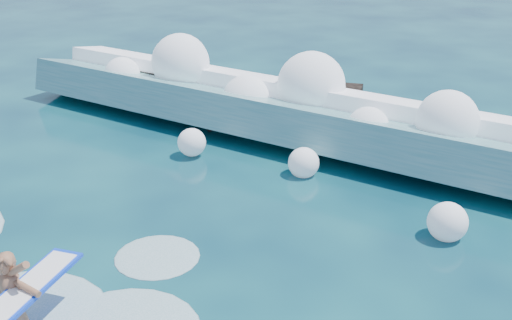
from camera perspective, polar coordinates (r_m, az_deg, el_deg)
name	(u,v)px	position (r m, az deg, el deg)	size (l,w,h in m)	color
ground	(134,236)	(12.53, -10.82, -6.67)	(200.00, 200.00, 0.00)	#07263A
breaking_wave	(339,124)	(16.42, 7.42, 3.21)	(19.08, 2.92, 1.64)	teal
rock_cluster	(226,97)	(18.98, -2.64, 5.61)	(7.89, 3.11, 1.24)	black
surfer_with_board	(14,301)	(10.15, -20.68, -11.66)	(1.15, 2.87, 1.66)	#976446
wave_spray	(328,102)	(16.33, 6.39, 5.16)	(15.43, 5.03, 2.32)	white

